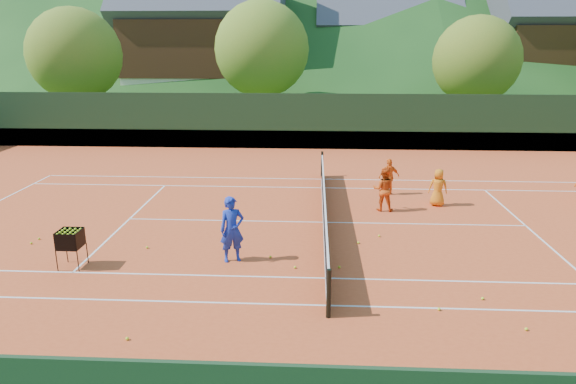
{
  "coord_description": "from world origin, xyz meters",
  "views": [
    {
      "loc": [
        -0.34,
        -15.69,
        5.6
      ],
      "look_at": [
        -1.16,
        0.0,
        1.02
      ],
      "focal_mm": 32.0,
      "sensor_mm": 36.0,
      "label": 1
    }
  ],
  "objects_px": {
    "student_b": "(389,177)",
    "chalet_right": "(559,47)",
    "chalet_left": "(204,42)",
    "ball_hopper": "(70,240)",
    "student_a": "(384,189)",
    "tennis_net": "(324,208)",
    "student_c": "(438,187)",
    "chalet_mid": "(384,50)",
    "coach": "(232,229)"
  },
  "relations": [
    {
      "from": "student_b",
      "to": "chalet_right",
      "type": "xyz_separation_m",
      "value": [
        17.49,
        26.65,
        4.55
      ]
    },
    {
      "from": "chalet_right",
      "to": "chalet_left",
      "type": "bearing_deg",
      "value": -180.0
    },
    {
      "from": "ball_hopper",
      "to": "student_a",
      "type": "bearing_deg",
      "value": 30.85
    },
    {
      "from": "student_b",
      "to": "tennis_net",
      "type": "bearing_deg",
      "value": 39.81
    },
    {
      "from": "student_a",
      "to": "ball_hopper",
      "type": "xyz_separation_m",
      "value": [
        -8.59,
        -5.13,
        -0.01
      ]
    },
    {
      "from": "student_c",
      "to": "chalet_left",
      "type": "relative_size",
      "value": 0.1
    },
    {
      "from": "student_b",
      "to": "chalet_left",
      "type": "bearing_deg",
      "value": -78.2
    },
    {
      "from": "student_c",
      "to": "student_a",
      "type": "bearing_deg",
      "value": 28.89
    },
    {
      "from": "ball_hopper",
      "to": "chalet_mid",
      "type": "height_order",
      "value": "chalet_mid"
    },
    {
      "from": "student_a",
      "to": "tennis_net",
      "type": "height_order",
      "value": "student_a"
    },
    {
      "from": "student_a",
      "to": "student_b",
      "type": "height_order",
      "value": "student_a"
    },
    {
      "from": "coach",
      "to": "chalet_left",
      "type": "xyz_separation_m",
      "value": [
        -7.53,
        33.16,
        4.74
      ]
    },
    {
      "from": "tennis_net",
      "to": "chalet_left",
      "type": "xyz_separation_m",
      "value": [
        -10.0,
        30.0,
        5.13
      ]
    },
    {
      "from": "coach",
      "to": "student_c",
      "type": "xyz_separation_m",
      "value": [
        6.52,
        5.17,
        -0.21
      ]
    },
    {
      "from": "ball_hopper",
      "to": "chalet_left",
      "type": "distance_m",
      "value": 34.3
    },
    {
      "from": "student_b",
      "to": "student_c",
      "type": "distance_m",
      "value": 2.04
    },
    {
      "from": "tennis_net",
      "to": "student_a",
      "type": "bearing_deg",
      "value": 33.59
    },
    {
      "from": "coach",
      "to": "student_b",
      "type": "xyz_separation_m",
      "value": [
        4.98,
        6.51,
        -0.19
      ]
    },
    {
      "from": "student_b",
      "to": "coach",
      "type": "bearing_deg",
      "value": 39.25
    },
    {
      "from": "student_c",
      "to": "ball_hopper",
      "type": "distance_m",
      "value": 12.06
    },
    {
      "from": "student_b",
      "to": "student_c",
      "type": "bearing_deg",
      "value": 125.56
    },
    {
      "from": "coach",
      "to": "chalet_right",
      "type": "height_order",
      "value": "chalet_right"
    },
    {
      "from": "coach",
      "to": "student_a",
      "type": "bearing_deg",
      "value": 23.59
    },
    {
      "from": "student_a",
      "to": "tennis_net",
      "type": "bearing_deg",
      "value": 41.48
    },
    {
      "from": "student_a",
      "to": "coach",
      "type": "bearing_deg",
      "value": 52.92
    },
    {
      "from": "tennis_net",
      "to": "chalet_mid",
      "type": "height_order",
      "value": "chalet_mid"
    },
    {
      "from": "student_a",
      "to": "chalet_left",
      "type": "distance_m",
      "value": 31.45
    },
    {
      "from": "tennis_net",
      "to": "chalet_right",
      "type": "height_order",
      "value": "chalet_right"
    },
    {
      "from": "chalet_left",
      "to": "chalet_right",
      "type": "height_order",
      "value": "chalet_left"
    },
    {
      "from": "student_c",
      "to": "chalet_mid",
      "type": "distance_m",
      "value": 32.34
    },
    {
      "from": "tennis_net",
      "to": "ball_hopper",
      "type": "distance_m",
      "value": 7.56
    },
    {
      "from": "student_b",
      "to": "student_c",
      "type": "height_order",
      "value": "student_b"
    },
    {
      "from": "ball_hopper",
      "to": "student_c",
      "type": "bearing_deg",
      "value": 28.62
    },
    {
      "from": "chalet_right",
      "to": "student_b",
      "type": "bearing_deg",
      "value": -123.28
    },
    {
      "from": "student_a",
      "to": "chalet_mid",
      "type": "distance_m",
      "value": 33.15
    },
    {
      "from": "coach",
      "to": "chalet_right",
      "type": "relative_size",
      "value": 0.15
    },
    {
      "from": "tennis_net",
      "to": "chalet_left",
      "type": "relative_size",
      "value": 0.87
    },
    {
      "from": "student_a",
      "to": "student_c",
      "type": "bearing_deg",
      "value": -154.21
    },
    {
      "from": "coach",
      "to": "student_a",
      "type": "xyz_separation_m",
      "value": [
        4.52,
        4.52,
        -0.13
      ]
    },
    {
      "from": "student_b",
      "to": "chalet_mid",
      "type": "distance_m",
      "value": 31.14
    },
    {
      "from": "chalet_mid",
      "to": "ball_hopper",
      "type": "bearing_deg",
      "value": -108.37
    },
    {
      "from": "coach",
      "to": "tennis_net",
      "type": "height_order",
      "value": "coach"
    },
    {
      "from": "student_c",
      "to": "tennis_net",
      "type": "xyz_separation_m",
      "value": [
        -4.05,
        -2.01,
        -0.17
      ]
    },
    {
      "from": "chalet_mid",
      "to": "chalet_right",
      "type": "distance_m",
      "value": 14.56
    },
    {
      "from": "coach",
      "to": "student_a",
      "type": "relative_size",
      "value": 1.17
    },
    {
      "from": "student_a",
      "to": "chalet_left",
      "type": "xyz_separation_m",
      "value": [
        -12.05,
        28.64,
        4.87
      ]
    },
    {
      "from": "tennis_net",
      "to": "ball_hopper",
      "type": "bearing_deg",
      "value": -150.04
    },
    {
      "from": "coach",
      "to": "chalet_right",
      "type": "xyz_separation_m",
      "value": [
        22.47,
        33.16,
        4.35
      ]
    },
    {
      "from": "ball_hopper",
      "to": "chalet_mid",
      "type": "xyz_separation_m",
      "value": [
        12.54,
        37.77,
        4.22
      ]
    },
    {
      "from": "student_b",
      "to": "ball_hopper",
      "type": "bearing_deg",
      "value": 24.84
    }
  ]
}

